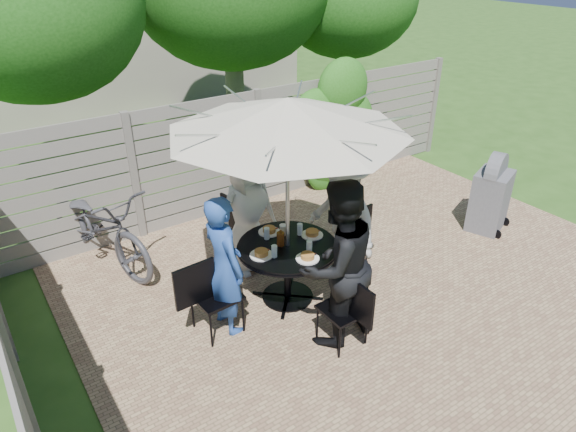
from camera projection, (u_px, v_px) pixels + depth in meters
patio_table at (288, 262)px, 5.92m from camera, size 1.19×1.19×0.75m
umbrella at (287, 115)px, 5.09m from camera, size 2.63×2.63×2.44m
chair_back at (243, 245)px, 6.72m from camera, size 0.50×0.68×0.89m
person_back at (247, 213)px, 6.37m from camera, size 0.81×0.55×1.62m
chair_left at (216, 310)px, 5.52m from camera, size 0.71×0.49×0.96m
person_left at (224, 266)px, 5.35m from camera, size 0.41×0.60×1.61m
chair_front at (343, 323)px, 5.37m from camera, size 0.43×0.64×0.89m
person_front at (337, 265)px, 5.15m from camera, size 0.93×0.74×1.85m
chair_right at (348, 254)px, 6.56m from camera, size 0.63×0.44×0.85m
person_right at (342, 217)px, 6.21m from camera, size 0.67×1.11×1.68m
plate_back at (269, 231)px, 6.06m from camera, size 0.26×0.26×0.06m
plate_left at (261, 254)px, 5.61m from camera, size 0.26×0.26×0.06m
plate_front at (308, 257)px, 5.55m from camera, size 0.26×0.26×0.06m
plate_right at (312, 234)px, 6.00m from camera, size 0.26×0.26×0.06m
glass_back at (267, 233)px, 5.91m from camera, size 0.07×0.07×0.14m
glass_left at (274, 251)px, 5.57m from camera, size 0.07×0.07×0.14m
glass_front at (309, 247)px, 5.66m from camera, size 0.07×0.07×0.14m
glass_right at (300, 229)px, 5.99m from camera, size 0.07×0.07×0.14m
syrup_jug at (281, 239)px, 5.78m from camera, size 0.09×0.09×0.16m
coffee_cup at (283, 230)px, 6.00m from camera, size 0.08×0.08×0.12m
bicycle at (99, 226)px, 6.59m from camera, size 1.32×2.23×1.11m
bbq_grill at (491, 195)px, 7.41m from camera, size 0.70×0.63×1.19m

